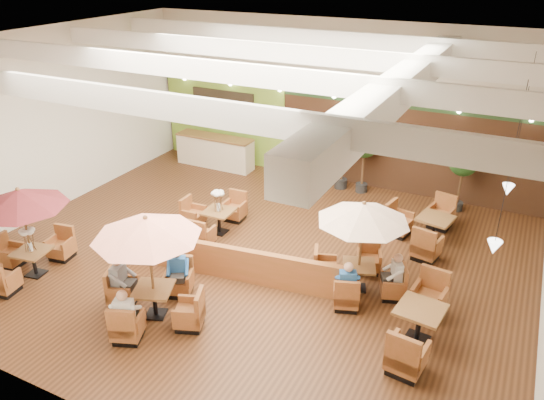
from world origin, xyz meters
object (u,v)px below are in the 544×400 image
Objects in this scene: table_1 at (149,249)px; diner_1 at (178,267)px; diner_4 at (395,271)px; topiary_0 at (343,137)px; table_2 at (362,230)px; diner_2 at (121,276)px; topiary_1 at (365,146)px; diner_0 at (125,310)px; table_5 at (423,228)px; topiary_2 at (463,164)px; diner_3 at (347,280)px; service_counter at (215,151)px; table_0 at (21,213)px; table_4 at (418,325)px; table_3 at (212,217)px; booth_divider at (224,261)px.

diner_1 is at bearing 69.00° from table_1.
diner_1 is 1.02× the size of diner_4.
topiary_0 is 7.82m from diner_1.
table_2 reaches higher than diner_2.
table_1 is at bearing 60.72° from diner_1.
diner_1 is at bearing -104.84° from topiary_1.
topiary_1 reaches higher than diner_1.
table_5 is at bearing 35.48° from diner_0.
topiary_2 is 2.67× the size of diner_3.
table_5 is at bearing 125.71° from diner_2.
topiary_1 is 2.99× the size of diner_4.
service_counter is 9.19m from table_1.
diner_0 is at bearing -97.69° from topiary_0.
table_1 is 3.21× the size of diner_2.
topiary_2 is at bearing 40.09° from diner_0.
diner_3 is at bearing 107.01° from diner_4.
diner_0 is at bearing -165.39° from diner_3.
topiary_0 reaches higher than table_0.
topiary_0 is at bearing 2.32° from service_counter.
table_1 reaches higher than topiary_2.
diner_4 is (4.58, 3.95, -0.03)m from diner_0.
table_0 reaches higher than table_4.
diner_4 is at bearing -19.60° from table_2.
diner_0 reaches higher than diner_3.
topiary_1 is (0.74, 0.00, -0.18)m from topiary_0.
topiary_1 is 6.66m from diner_3.
table_2 is at bearing 150.56° from table_4.
diner_1 is at bearing -123.99° from topiary_2.
table_3 is at bearing 45.16° from table_0.
table_1 is (3.81, 0.03, -0.01)m from table_0.
diner_3 is at bearing -75.10° from topiary_1.
table_5 is 3.12m from diner_4.
diner_1 is at bearing -124.74° from booth_divider.
booth_divider is 8.28× the size of diner_3.
table_0 is at bearing -124.18° from topiary_1.
diner_1 reaches higher than table_5.
table_1 is at bearing 68.61° from diner_0.
diner_1 is at bearing 68.61° from diner_0.
table_5 is 4.07m from diner_3.
table_1 is 1.33m from diner_0.
table_2 is 1.23m from diner_4.
topiary_1 is (3.01, 4.61, 1.20)m from table_3.
table_4 is at bearing 1.57° from table_0.
topiary_1 is at bearing 56.56° from diner_0.
diner_3 is (4.64, 2.17, -0.01)m from diner_2.
diner_1 is (-5.43, -0.86, 0.35)m from table_4.
topiary_2 reaches higher than table_4.
booth_divider is at bearing 57.73° from diner_0.
diner_1 is at bearing 4.50° from table_0.
service_counter is at bearing -177.99° from topiary_1.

